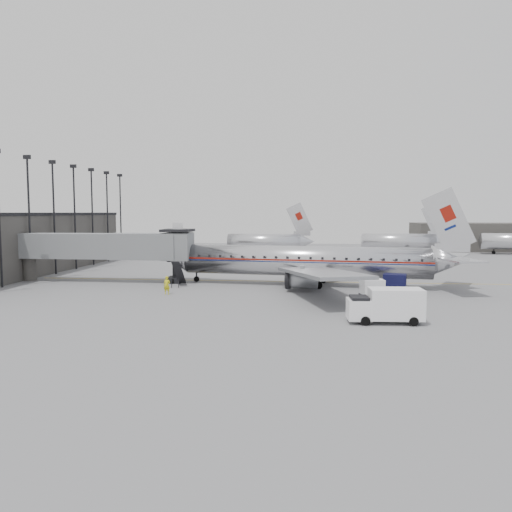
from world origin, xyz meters
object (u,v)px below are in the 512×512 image
Objects in this scene: baggage_cart_white at (372,288)px; airliner at (310,261)px; baggage_cart_navy at (395,282)px; ramp_worker at (167,285)px; service_van at (386,305)px.

airliner is at bearing 115.61° from baggage_cart_white.
airliner reaches higher than baggage_cart_navy.
baggage_cart_navy is 1.08× the size of baggage_cart_white.
baggage_cart_white is 20.62m from ramp_worker.
baggage_cart_white is at bearing 84.72° from service_van.
baggage_cart_navy is at bearing -16.10° from airliner.
ramp_worker is (-14.55, -7.73, -1.85)m from airliner.
baggage_cart_white is (0.48, 11.82, -0.45)m from service_van.
service_van is 2.04× the size of baggage_cart_navy.
ramp_worker is at bearing -144.68° from airliner.
airliner is 9.74m from baggage_cart_navy.
airliner is 18.74× the size of ramp_worker.
baggage_cart_navy is (8.78, -3.81, -1.78)m from airliner.
ramp_worker is at bearing 147.99° from service_van.
baggage_cart_navy reaches higher than ramp_worker.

